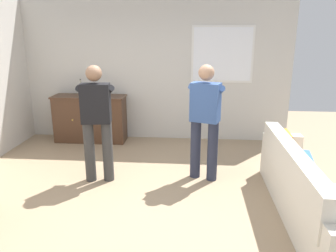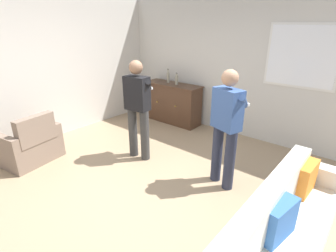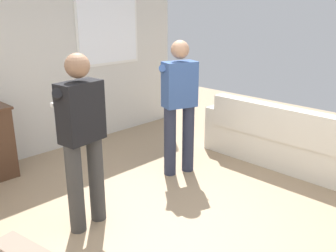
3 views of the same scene
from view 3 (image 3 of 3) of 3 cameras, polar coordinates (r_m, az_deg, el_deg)
ground at (r=3.87m, az=0.35°, el=-14.33°), size 10.40×10.40×0.00m
wall_back_with_window at (r=5.52m, az=-19.79°, el=10.09°), size 5.20×0.15×2.80m
couch at (r=5.13m, az=18.65°, el=-2.73°), size 0.57×2.61×0.85m
person_standing_left at (r=3.52m, az=-13.03°, el=-1.27°), size 0.55×0.50×1.68m
person_standing_right at (r=4.60m, az=1.70°, el=3.72°), size 0.53×0.52×1.68m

